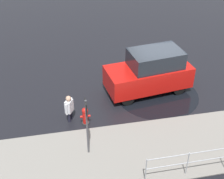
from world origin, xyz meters
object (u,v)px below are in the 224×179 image
moving_hatchback (150,72)px  pedestrian (69,107)px  sign_post (87,120)px  fire_hydrant (85,116)px

moving_hatchback → pedestrian: 4.16m
moving_hatchback → pedestrian: bearing=21.0°
moving_hatchback → sign_post: bearing=46.1°
moving_hatchback → fire_hydrant: size_ratio=5.10×
fire_hydrant → pedestrian: pedestrian is taller
pedestrian → sign_post: bearing=103.8°
fire_hydrant → pedestrian: size_ratio=0.66×
fire_hydrant → pedestrian: 0.75m
fire_hydrant → sign_post: (0.10, 1.67, 1.18)m
moving_hatchback → fire_hydrant: bearing=29.4°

